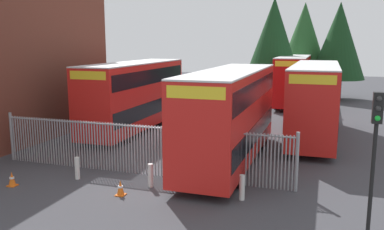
{
  "coord_description": "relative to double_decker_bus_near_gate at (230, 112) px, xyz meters",
  "views": [
    {
      "loc": [
        6.48,
        -15.47,
        5.71
      ],
      "look_at": [
        0.0,
        4.0,
        2.0
      ],
      "focal_mm": 37.99,
      "sensor_mm": 36.0,
      "label": 1
    }
  ],
  "objects": [
    {
      "name": "double_decker_bus_behind_fence_left",
      "position": [
        3.62,
        6.3,
        0.0
      ],
      "size": [
        2.54,
        10.81,
        4.42
      ],
      "color": "red",
      "rests_on": "ground"
    },
    {
      "name": "bollard_near_right",
      "position": [
        1.52,
        -4.55,
        -1.95
      ],
      "size": [
        0.2,
        0.2,
        0.95
      ],
      "primitive_type": "cylinder",
      "color": "silver",
      "rests_on": "ground"
    },
    {
      "name": "double_decker_bus_behind_fence_right",
      "position": [
        -7.49,
        5.07,
        0.0
      ],
      "size": [
        2.54,
        10.81,
        4.42
      ],
      "color": "red",
      "rests_on": "ground"
    },
    {
      "name": "bollard_near_left",
      "position": [
        -5.53,
        -4.47,
        -1.95
      ],
      "size": [
        0.2,
        0.2,
        0.95
      ],
      "primitive_type": "cylinder",
      "color": "silver",
      "rests_on": "ground"
    },
    {
      "name": "traffic_cone_mid_forecourt",
      "position": [
        -7.53,
        -6.03,
        -2.13
      ],
      "size": [
        0.34,
        0.34,
        0.59
      ],
      "color": "orange",
      "rests_on": "ground"
    },
    {
      "name": "tree_tall_back",
      "position": [
        -0.76,
        20.96,
        3.62
      ],
      "size": [
        5.25,
        5.25,
        9.8
      ],
      "color": "#4C3823",
      "rests_on": "ground"
    },
    {
      "name": "traffic_light_kerbside",
      "position": [
        5.67,
        -5.98,
        0.56
      ],
      "size": [
        0.28,
        0.33,
        4.3
      ],
      "color": "black",
      "rests_on": "ground"
    },
    {
      "name": "double_decker_bus_far_back",
      "position": [
        1.32,
        19.79,
        0.0
      ],
      "size": [
        2.54,
        10.81,
        4.42
      ],
      "color": "#B70C0C",
      "rests_on": "ground"
    },
    {
      "name": "tree_mid_row",
      "position": [
        5.15,
        24.7,
        3.37
      ],
      "size": [
        5.27,
        5.27,
        9.56
      ],
      "color": "#4C3823",
      "rests_on": "ground"
    },
    {
      "name": "palisade_fence",
      "position": [
        -3.41,
        -3.03,
        -1.24
      ],
      "size": [
        13.62,
        0.14,
        2.35
      ],
      "color": "gray",
      "rests_on": "ground"
    },
    {
      "name": "ground_plane",
      "position": [
        -2.24,
        4.97,
        -2.42
      ],
      "size": [
        100.0,
        100.0,
        0.0
      ],
      "primitive_type": "plane",
      "color": "#3D3D42"
    },
    {
      "name": "bollard_center_front",
      "position": [
        -2.2,
        -4.37,
        -1.95
      ],
      "size": [
        0.2,
        0.2,
        0.95
      ],
      "primitive_type": "cylinder",
      "color": "silver",
      "rests_on": "ground"
    },
    {
      "name": "tree_short_side",
      "position": [
        1.71,
        26.67,
        3.57
      ],
      "size": [
        5.3,
        5.3,
        9.79
      ],
      "color": "#4C3823",
      "rests_on": "ground"
    },
    {
      "name": "traffic_cone_by_gate",
      "position": [
        -2.91,
        -5.56,
        -2.13
      ],
      "size": [
        0.34,
        0.34,
        0.59
      ],
      "color": "orange",
      "rests_on": "ground"
    },
    {
      "name": "double_decker_bus_near_gate",
      "position": [
        0.0,
        0.0,
        0.0
      ],
      "size": [
        2.54,
        10.81,
        4.42
      ],
      "color": "red",
      "rests_on": "ground"
    }
  ]
}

